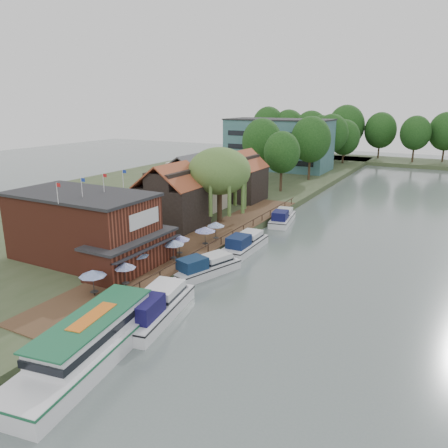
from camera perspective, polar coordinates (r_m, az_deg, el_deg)
The scene contains 29 objects.
ground at distance 41.41m, azimuth -0.61°, elevation -9.07°, with size 260.00×260.00×0.00m, color #566362.
land_bank at distance 84.96m, azimuth -6.88°, elevation 4.17°, with size 50.00×140.00×1.00m, color #384728.
quay_deck at distance 52.85m, azimuth -2.94°, elevation -2.27°, with size 6.00×50.00×0.10m, color #47301E.
quay_rail at distance 51.83m, azimuth -0.11°, elevation -2.09°, with size 0.20×49.00×1.00m, color black, non-canonical shape.
pub at distance 47.10m, azimuth -16.31°, elevation -0.58°, with size 20.00×11.00×7.30m, color maroon, non-canonical shape.
hotel_block at distance 110.92m, azimuth 7.13°, elevation 10.33°, with size 25.40×12.40×12.30m, color #38666B, non-canonical shape.
cottage_a at distance 58.73m, azimuth -6.82°, elevation 3.71°, with size 8.60×7.60×8.50m, color black, non-canonical shape.
cottage_b at distance 68.52m, azimuth -4.07°, elevation 5.51°, with size 9.60×8.60×8.50m, color beige, non-canonical shape.
cottage_c at distance 74.33m, azimuth 2.30°, elevation 6.34°, with size 7.60×7.60×8.50m, color black, non-canonical shape.
willow at distance 60.34m, azimuth -0.60°, elevation 5.08°, with size 8.60×8.60×10.43m, color #476B2D, non-canonical shape.
umbrella_0 at distance 39.57m, azimuth -16.69°, elevation -7.37°, with size 2.37×2.37×2.38m, color #1A4294, non-canonical shape.
umbrella_1 at distance 40.64m, azimuth -12.79°, elevation -6.46°, with size 2.06×2.06×2.38m, color navy, non-canonical shape.
umbrella_2 at distance 43.44m, azimuth -11.28°, elevation -4.90°, with size 2.39×2.39×2.38m, color #1B4C96, non-canonical shape.
umbrella_3 at distance 46.19m, azimuth -6.64°, elevation -3.43°, with size 2.37×2.37×2.38m, color navy, non-canonical shape.
umbrella_4 at distance 47.64m, azimuth -5.87°, elevation -2.81°, with size 2.37×2.37×2.38m, color #1B2297, non-canonical shape.
umbrella_5 at distance 50.50m, azimuth -2.47°, elevation -1.66°, with size 2.46×2.46×2.38m, color #1B2697, non-canonical shape.
umbrella_6 at distance 52.53m, azimuth -1.08°, elevation -0.95°, with size 2.12×2.12×2.38m, color navy, non-canonical shape.
cruiser_0 at distance 36.95m, azimuth -8.97°, elevation -10.20°, with size 3.50×10.80×2.66m, color silver, non-canonical shape.
cruiser_1 at distance 45.33m, azimuth -2.43°, elevation -5.30°, with size 2.98×9.23×2.21m, color silver, non-canonical shape.
cruiser_2 at distance 52.48m, azimuth 2.77°, elevation -2.28°, with size 3.10×9.58×2.31m, color silver, non-canonical shape.
cruiser_3 at distance 64.88m, azimuth 7.64°, elevation 1.07°, with size 2.96×9.17×2.20m, color silver, non-canonical shape.
tour_boat at distance 32.15m, azimuth -17.38°, elevation -14.43°, with size 4.12×14.64×3.20m, color silver, non-canonical shape.
swan at distance 33.23m, azimuth -14.61°, elevation -15.89°, with size 0.44×0.44×0.44m, color white.
bank_tree_0 at distance 82.40m, azimuth 7.52°, elevation 8.08°, with size 6.72×6.72×11.17m, color #143811, non-canonical shape.
bank_tree_1 at distance 92.83m, azimuth 4.96°, elevation 9.59°, with size 8.31×8.31×13.06m, color #143811, non-canonical shape.
bank_tree_2 at distance 95.75m, azimuth 11.20°, elevation 9.67°, with size 8.44×8.44×13.46m, color #143811, non-canonical shape.
bank_tree_3 at distance 117.00m, azimuth 13.79°, elevation 10.55°, with size 8.46×8.46×13.39m, color #143811, non-canonical shape.
bank_tree_4 at distance 124.58m, azimuth 15.41°, elevation 10.35°, with size 8.29×8.29×11.74m, color #143811, non-canonical shape.
bank_tree_5 at distance 132.34m, azimuth 12.60°, elevation 11.00°, with size 7.64×7.64×12.60m, color #143811, non-canonical shape.
Camera 1 is at (18.28, -32.84, 17.37)m, focal length 35.00 mm.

